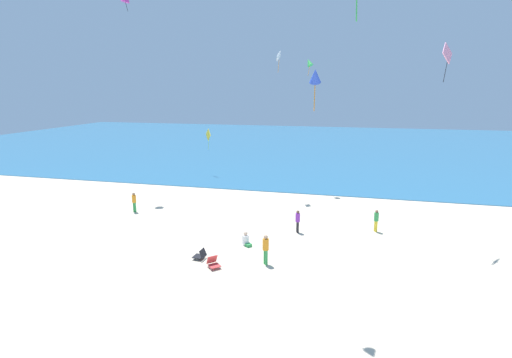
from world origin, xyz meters
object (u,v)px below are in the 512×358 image
(person_2, at_px, (298,220))
(kite_blue, at_px, (315,76))
(kite_green, at_px, (309,62))
(kite_yellow, at_px, (208,135))
(beach_chair_far_right, at_px, (213,263))
(kite_pink, at_px, (447,54))
(person_3, at_px, (246,240))
(person_5, at_px, (376,219))
(kite_white, at_px, (279,57))
(person_4, at_px, (266,247))
(beach_chair_near_camera, at_px, (200,255))
(person_0, at_px, (134,201))

(person_2, bearing_deg, kite_blue, 78.48)
(kite_green, relative_size, kite_yellow, 0.69)
(beach_chair_far_right, distance_m, kite_yellow, 21.47)
(beach_chair_far_right, bearing_deg, kite_pink, 77.19)
(kite_blue, bearing_deg, person_3, 126.28)
(person_5, bearing_deg, person_3, 2.72)
(kite_white, xyz_separation_m, kite_pink, (10.36, -7.59, -0.64))
(person_3, xyz_separation_m, person_4, (1.56, -2.09, 0.60))
(kite_pink, bearing_deg, person_3, -160.37)
(beach_chair_far_right, distance_m, beach_chair_near_camera, 1.19)
(beach_chair_far_right, relative_size, person_5, 0.60)
(person_2, relative_size, person_5, 1.01)
(kite_pink, bearing_deg, person_5, 174.19)
(person_4, bearing_deg, kite_blue, -90.83)
(beach_chair_far_right, xyz_separation_m, person_3, (0.83, 3.02, 0.05))
(beach_chair_far_right, xyz_separation_m, kite_pink, (10.87, 6.60, 10.01))
(person_3, distance_m, kite_green, 17.19)
(person_4, xyz_separation_m, kite_green, (0.21, 15.73, 9.72))
(person_2, bearing_deg, kite_green, -107.90)
(beach_chair_far_right, relative_size, beach_chair_near_camera, 1.26)
(person_5, bearing_deg, person_0, -25.88)
(beach_chair_far_right, xyz_separation_m, person_4, (2.40, 0.93, 0.64))
(person_2, xyz_separation_m, kite_white, (-2.85, 8.56, 10.09))
(person_2, relative_size, person_3, 1.76)
(beach_chair_far_right, relative_size, kite_white, 0.52)
(beach_chair_near_camera, height_order, kite_green, kite_green)
(person_5, relative_size, kite_green, 0.95)
(kite_blue, relative_size, kite_yellow, 0.72)
(person_5, distance_m, kite_blue, 12.73)
(person_2, relative_size, kite_green, 0.96)
(person_0, height_order, person_4, person_4)
(person_3, xyz_separation_m, kite_white, (-0.32, 11.16, 10.60))
(kite_white, distance_m, kite_green, 3.25)
(person_5, bearing_deg, beach_chair_near_camera, 8.91)
(person_0, relative_size, person_4, 0.92)
(person_3, bearing_deg, beach_chair_far_right, -63.30)
(beach_chair_far_right, relative_size, kite_yellow, 0.39)
(person_2, xyz_separation_m, kite_green, (-0.76, 11.03, 9.81))
(kite_yellow, bearing_deg, kite_blue, -60.90)
(person_2, distance_m, person_5, 4.77)
(person_0, distance_m, person_4, 12.29)
(person_5, distance_m, kite_pink, 9.90)
(kite_white, bearing_deg, kite_yellow, 145.24)
(beach_chair_far_right, distance_m, kite_white, 17.75)
(person_4, relative_size, kite_blue, 1.02)
(kite_white, bearing_deg, person_0, -140.59)
(beach_chair_far_right, relative_size, kite_green, 0.56)
(beach_chair_near_camera, distance_m, person_0, 9.66)
(beach_chair_near_camera, distance_m, person_2, 6.55)
(person_2, relative_size, person_4, 0.90)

